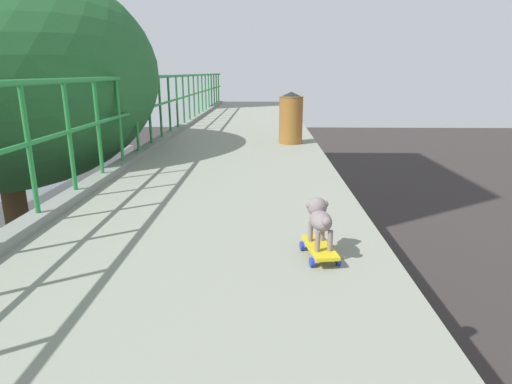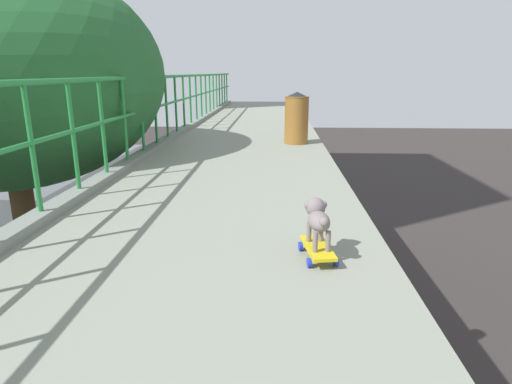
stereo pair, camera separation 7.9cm
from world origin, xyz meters
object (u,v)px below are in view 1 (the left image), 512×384
Objects in this scene: toy_skateboard at (320,248)px; small_dog at (319,217)px; city_bus at (75,195)px; litter_bin at (291,117)px.

small_dog is (-0.01, 0.04, 0.23)m from toy_skateboard.
toy_skateboard reaches higher than city_bus.
city_bus is 31.93× the size of small_dog.
city_bus is at bearing 119.94° from small_dog.
city_bus is 12.66× the size of litter_bin.
toy_skateboard is at bearing -81.07° from small_dog.
toy_skateboard is at bearing -60.10° from city_bus.
city_bus is 20.01m from toy_skateboard.
litter_bin is at bearing 89.30° from small_dog.
litter_bin is at bearing 89.37° from toy_skateboard.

